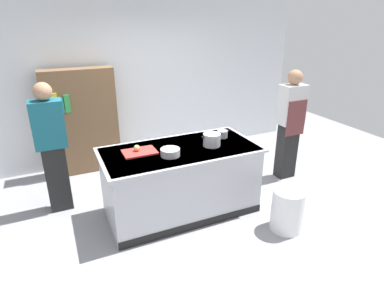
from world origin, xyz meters
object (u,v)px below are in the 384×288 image
at_px(mixing_bowl, 170,152).
at_px(person_chef, 290,123).
at_px(sauce_pan, 222,134).
at_px(person_guest, 52,146).
at_px(onion, 137,148).
at_px(trash_bin, 287,210).
at_px(stock_pot, 212,140).
at_px(bookshelf, 82,122).

bearing_deg(mixing_bowl, person_chef, 9.99).
bearing_deg(sauce_pan, person_guest, 164.17).
bearing_deg(onion, trash_bin, -33.50).
relative_size(stock_pot, bookshelf, 0.17).
bearing_deg(onion, sauce_pan, 1.07).
relative_size(onion, trash_bin, 0.14).
bearing_deg(onion, stock_pot, -11.08).
height_order(onion, person_guest, person_guest).
height_order(person_chef, bookshelf, person_chef).
relative_size(mixing_bowl, person_chef, 0.13).
bearing_deg(sauce_pan, stock_pot, -142.88).
xyz_separation_m(stock_pot, mixing_bowl, (-0.60, -0.08, -0.04)).
height_order(onion, mixing_bowl, onion).
bearing_deg(bookshelf, mixing_bowl, -68.21).
relative_size(sauce_pan, mixing_bowl, 0.91).
distance_m(person_guest, bookshelf, 1.17).
xyz_separation_m(sauce_pan, person_guest, (-2.13, 0.60, -0.04)).
xyz_separation_m(stock_pot, person_chef, (1.52, 0.30, -0.07)).
relative_size(mixing_bowl, bookshelf, 0.14).
height_order(onion, person_chef, person_chef).
height_order(onion, trash_bin, onion).
distance_m(sauce_pan, person_guest, 2.21).
bearing_deg(onion, person_chef, 2.67).
bearing_deg(person_guest, mixing_bowl, 52.49).
height_order(sauce_pan, mixing_bowl, sauce_pan).
xyz_separation_m(person_guest, bookshelf, (0.49, 1.06, -0.06)).
bearing_deg(person_guest, bookshelf, 152.67).
relative_size(onion, bookshelf, 0.05).
relative_size(stock_pot, trash_bin, 0.54).
relative_size(stock_pot, mixing_bowl, 1.24).
xyz_separation_m(sauce_pan, bookshelf, (-1.64, 1.66, -0.10)).
relative_size(trash_bin, person_guest, 0.31).
bearing_deg(sauce_pan, person_chef, 4.20).
distance_m(sauce_pan, mixing_bowl, 0.91).
height_order(person_guest, bookshelf, person_guest).
height_order(stock_pot, person_guest, person_guest).
xyz_separation_m(trash_bin, bookshelf, (-1.98, 2.70, 0.59)).
height_order(stock_pot, trash_bin, stock_pot).
bearing_deg(person_guest, sauce_pan, 71.62).
relative_size(person_chef, bookshelf, 1.01).
height_order(trash_bin, person_chef, person_chef).
bearing_deg(person_chef, sauce_pan, 83.54).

